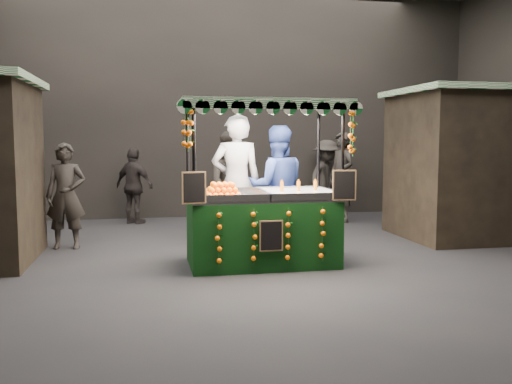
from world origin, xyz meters
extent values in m
plane|color=black|center=(0.00, 0.00, 0.00)|extent=(12.00, 12.00, 0.00)
cube|color=black|center=(0.00, 5.00, 2.50)|extent=(12.00, 0.10, 5.00)
cube|color=black|center=(4.40, 1.50, 1.25)|extent=(2.80, 2.00, 2.50)
cube|color=#11511E|center=(4.40, 1.50, 2.55)|extent=(3.00, 2.20, 0.10)
cube|color=black|center=(0.14, 0.11, 0.45)|extent=(1.99, 1.09, 0.91)
cube|color=#B7B9BE|center=(0.14, 0.11, 0.92)|extent=(1.99, 1.09, 0.04)
cylinder|color=black|center=(-0.83, -0.41, 1.09)|extent=(0.05, 0.05, 2.17)
cylinder|color=black|center=(1.11, -0.41, 1.09)|extent=(0.05, 0.05, 2.17)
cylinder|color=black|center=(-0.83, 0.62, 1.09)|extent=(0.05, 0.05, 2.17)
cylinder|color=black|center=(1.11, 0.62, 1.09)|extent=(0.05, 0.05, 2.17)
cube|color=#11511E|center=(0.14, 0.11, 2.21)|extent=(2.22, 1.31, 0.07)
cube|color=silver|center=(0.68, 0.11, 0.98)|extent=(0.89, 0.98, 0.07)
cube|color=black|center=(-0.84, -0.46, 1.13)|extent=(0.31, 0.09, 0.40)
cube|color=black|center=(1.12, -0.46, 1.13)|extent=(0.31, 0.09, 0.40)
cube|color=black|center=(0.14, -0.47, 0.50)|extent=(0.31, 0.02, 0.40)
imported|color=gray|center=(-0.04, 1.15, 1.05)|extent=(0.80, 0.56, 2.10)
imported|color=navy|center=(0.60, 1.16, 0.97)|extent=(1.00, 0.81, 1.94)
imported|color=black|center=(-2.66, 1.80, 0.84)|extent=(0.64, 0.45, 1.68)
imported|color=#2D2924|center=(0.03, 1.95, 0.93)|extent=(0.93, 0.74, 1.86)
imported|color=black|center=(-1.66, 4.23, 0.78)|extent=(0.95, 0.87, 1.56)
imported|color=#2E2925|center=(2.58, 4.60, 0.86)|extent=(1.27, 1.17, 1.71)
imported|color=black|center=(4.50, 2.09, 0.82)|extent=(1.20, 1.56, 1.64)
imported|color=#272420|center=(2.59, 3.64, 0.94)|extent=(0.62, 0.78, 1.88)
camera|label=1|loc=(-1.41, -7.23, 1.73)|focal=38.58mm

